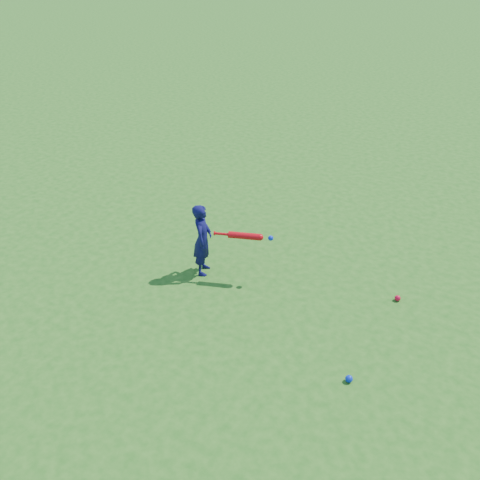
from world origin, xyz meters
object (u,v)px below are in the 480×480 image
Objects in this scene: child at (203,240)px; ground_ball_red at (398,298)px; ground_ball_blue at (349,379)px; bat_swing at (247,236)px.

child is 2.59m from ground_ball_red.
child is at bearing 159.52° from ground_ball_blue.
child is at bearing -163.79° from ground_ball_red.
child is 1.37× the size of bat_swing.
ground_ball_red is (2.45, 0.71, -0.46)m from child.
bat_swing is at bearing -96.50° from child.
bat_swing reaches higher than ground_ball_red.
ground_ball_blue is at bearing -51.51° from bat_swing.
child is at bearing 175.36° from bat_swing.
ground_ball_blue reaches higher than ground_ball_red.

